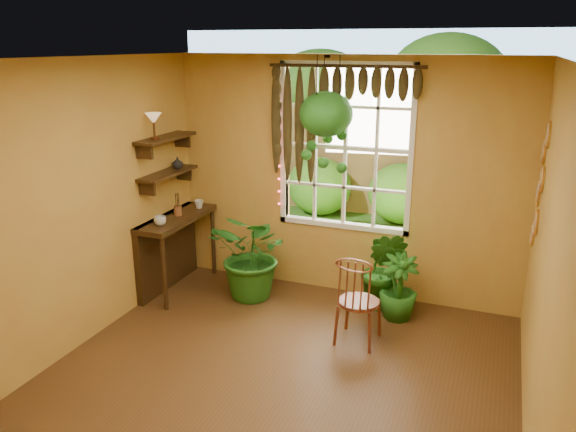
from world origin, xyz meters
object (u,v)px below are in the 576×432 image
at_px(counter_ledge, 170,243).
at_px(windsor_chair, 357,313).
at_px(hanging_basket, 326,122).
at_px(potted_plant_mid, 383,270).
at_px(potted_plant_left, 254,255).

bearing_deg(counter_ledge, windsor_chair, -11.18).
height_order(counter_ledge, hanging_basket, hanging_basket).
bearing_deg(potted_plant_mid, counter_ledge, -172.06).
distance_m(windsor_chair, potted_plant_left, 1.47).
distance_m(counter_ledge, windsor_chair, 2.46).
relative_size(counter_ledge, potted_plant_mid, 1.31).
relative_size(potted_plant_left, hanging_basket, 0.84).
height_order(windsor_chair, potted_plant_left, windsor_chair).
relative_size(windsor_chair, potted_plant_mid, 1.16).
bearing_deg(windsor_chair, counter_ledge, 172.30).
distance_m(counter_ledge, potted_plant_left, 1.05).
relative_size(counter_ledge, hanging_basket, 0.97).
bearing_deg(counter_ledge, hanging_basket, 13.89).
xyz_separation_m(counter_ledge, potted_plant_mid, (2.47, 0.34, -0.09)).
bearing_deg(potted_plant_left, counter_ledge, -175.41).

